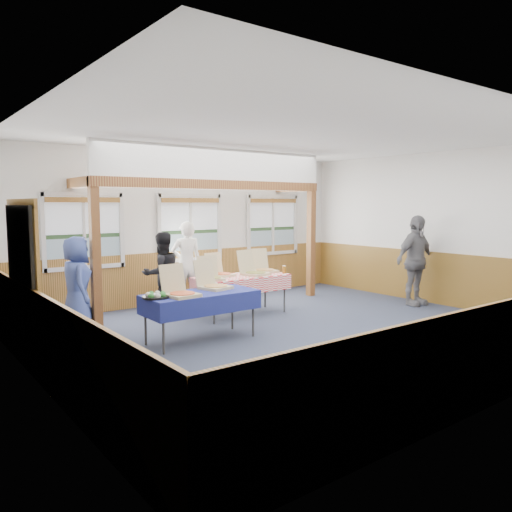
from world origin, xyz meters
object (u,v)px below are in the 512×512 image
at_px(woman_white, 187,263).
at_px(person_grey, 415,260).
at_px(man_blue, 77,283).
at_px(table_right, 241,279).
at_px(table_left, 201,296).
at_px(woman_black, 162,274).

distance_m(woman_white, person_grey, 4.78).
bearing_deg(woman_white, person_grey, 159.22).
distance_m(woman_white, man_blue, 2.59).
relative_size(table_right, person_grey, 1.04).
relative_size(table_left, person_grey, 0.94).
height_order(woman_white, person_grey, person_grey).
bearing_deg(woman_black, person_grey, 153.82).
bearing_deg(woman_black, table_left, 80.80).
relative_size(table_left, table_right, 0.91).
bearing_deg(man_blue, table_left, -137.24).
xyz_separation_m(table_right, woman_black, (-1.21, 0.90, 0.09)).
height_order(woman_black, man_blue, woman_black).
bearing_deg(table_right, man_blue, 179.28).
relative_size(table_right, man_blue, 1.24).
height_order(table_right, man_blue, man_blue).
bearing_deg(table_left, table_right, 33.56).
xyz_separation_m(table_left, woman_white, (1.20, 2.58, 0.18)).
bearing_deg(person_grey, woman_white, 143.39).
height_order(table_right, woman_black, woman_black).
distance_m(table_right, woman_white, 1.54).
distance_m(table_left, table_right, 1.89).
xyz_separation_m(woman_white, woman_black, (-0.87, -0.59, -0.08)).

